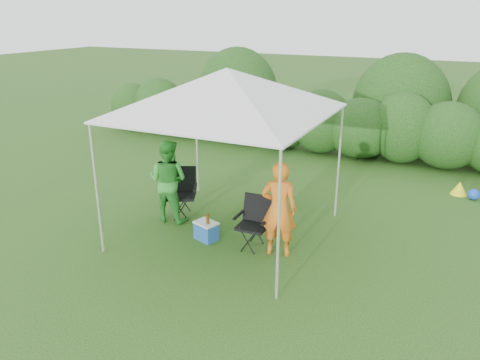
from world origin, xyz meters
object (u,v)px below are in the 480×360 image
at_px(cooler, 206,231).
at_px(chair_right, 254,219).
at_px(man, 279,209).
at_px(canopy, 227,91).
at_px(woman, 168,181).
at_px(chair_left, 182,189).

bearing_deg(cooler, chair_right, 28.20).
bearing_deg(cooler, man, 20.91).
relative_size(chair_right, man, 0.56).
bearing_deg(chair_right, canopy, 155.89).
xyz_separation_m(canopy, man, (1.06, -0.33, -1.69)).
distance_m(man, woman, 2.31).
distance_m(chair_left, woman, 0.41).
bearing_deg(woman, man, 166.67).
bearing_deg(canopy, chair_right, -22.50).
bearing_deg(man, chair_left, -30.47).
bearing_deg(chair_left, cooler, -63.96).
distance_m(chair_left, cooler, 1.24).
relative_size(man, cooler, 3.45).
bearing_deg(chair_right, woman, 170.21).
relative_size(canopy, woman, 2.02).
height_order(chair_left, man, man).
bearing_deg(woman, chair_right, 167.08).
relative_size(canopy, chair_right, 3.62).
height_order(chair_right, cooler, chair_right).
relative_size(man, woman, 1.00).
bearing_deg(cooler, woman, 175.27).
bearing_deg(cooler, canopy, 80.05).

